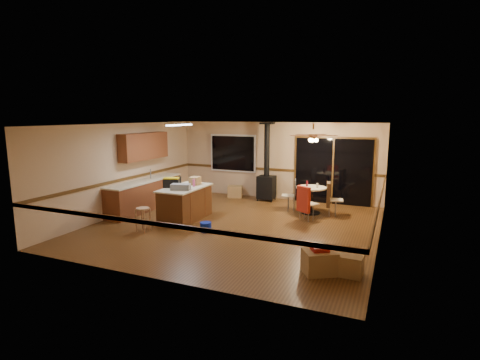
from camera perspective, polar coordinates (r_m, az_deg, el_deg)
The scene contains 35 objects.
floor at distance 9.81m, azimuth -0.69°, elevation -6.91°, with size 7.00×7.00×0.00m, color #583618.
ceiling at distance 9.39m, azimuth -0.72°, elevation 8.46°, with size 7.00×7.00×0.00m, color silver.
wall_back at distance 12.77m, azimuth 5.60°, elevation 2.93°, with size 7.00×7.00×0.00m, color tan.
wall_front at distance 6.52m, azimuth -13.13°, elevation -3.98°, with size 7.00×7.00×0.00m, color tan.
wall_left at distance 11.36m, azimuth -17.11°, elevation 1.68°, with size 7.00×7.00×0.00m, color tan.
wall_right at distance 8.74m, azimuth 20.83°, elevation -0.87°, with size 7.00×7.00×0.00m, color tan.
chair_rail at distance 9.57m, azimuth -0.70°, elevation -1.17°, with size 7.00×7.00×0.08m, color #4E3213, non-canonical shape.
window at distance 13.26m, azimuth -1.08°, elevation 4.10°, with size 1.72×0.10×1.32m, color black.
sliding_door at distance 12.33m, azimuth 13.97°, elevation 1.27°, with size 2.52×0.10×2.10m, color black.
lower_cabinets at distance 11.71m, azimuth -14.21°, elevation -2.27°, with size 0.60×3.00×0.86m, color brown.
countertop at distance 11.62m, azimuth -14.30°, elevation -0.10°, with size 0.64×3.04×0.04m, color beige.
upper_cabinets at distance 11.73m, azimuth -14.41°, elevation 5.01°, with size 0.35×2.00×0.80m, color brown.
kitchen_island at distance 10.36m, azimuth -8.33°, elevation -3.51°, with size 0.88×1.68×0.90m.
wood_stove at distance 12.49m, azimuth 4.06°, elevation 0.15°, with size 0.55×0.50×2.52m.
ceiling_fan at distance 10.81m, azimuth 11.07°, elevation 6.41°, with size 0.24×0.24×0.55m.
fluorescent_strip at distance 10.50m, azimuth -9.18°, elevation 8.26°, with size 0.10×1.20×0.04m, color white.
toolbox_grey at distance 9.91m, azimuth -9.04°, elevation -1.04°, with size 0.49×0.27×0.15m, color slate.
toolbox_black at distance 10.28m, azimuth -10.41°, elevation -0.47°, with size 0.42×0.22×0.23m, color black.
toolbox_yellow_lid at distance 10.26m, azimuth -10.43°, elevation 0.26°, with size 0.40×0.21×0.03m, color gold.
box_on_island at distance 10.59m, azimuth -6.87°, elevation -0.11°, with size 0.24×0.33×0.22m, color olive.
bottle_dark at distance 10.42m, azimuth -9.15°, elevation -0.18°, with size 0.08×0.08×0.27m, color black.
bottle_pink at distance 10.30m, azimuth -7.05°, elevation -0.45°, with size 0.06×0.06×0.20m, color #D84C8C.
bottle_white at distance 10.56m, azimuth -7.33°, elevation -0.29°, with size 0.06×0.06×0.17m, color white.
bar_stool at distance 9.55m, azimuth -14.54°, elevation -5.85°, with size 0.32×0.32×0.59m, color tan.
blue_bucket at distance 9.31m, azimuth -5.24°, elevation -7.13°, with size 0.28×0.28×0.23m, color #0C23AB.
dining_table at distance 11.04m, azimuth 10.78°, elevation -2.34°, with size 0.87×0.87×0.78m.
glass_red at distance 11.10m, azimuth 10.19°, elevation -0.52°, with size 0.06×0.06×0.16m, color #590C14.
glass_cream at distance 10.89m, azimuth 11.70°, elevation -0.83°, with size 0.06×0.06×0.13m, color beige.
chair_left at distance 11.28m, azimuth 7.96°, elevation -1.70°, with size 0.48×0.48×0.51m.
chair_near at distance 10.21m, azimuth 9.76°, elevation -2.91°, with size 0.61×0.62×0.70m.
chair_right at distance 10.95m, azimuth 13.47°, elevation -2.18°, with size 0.53×0.50×0.70m.
box_under_window at distance 13.05m, azimuth -0.76°, elevation -1.78°, with size 0.49×0.39×0.39m, color olive.
box_corner_a at distance 7.07m, azimuth 11.99°, elevation -12.11°, with size 0.56×0.47×0.42m, color olive.
box_corner_b at distance 7.13m, azimuth 16.31°, elevation -12.30°, with size 0.47×0.40×0.38m, color olive.
box_small_red at distance 6.98m, azimuth 12.07°, elevation -10.19°, with size 0.29×0.24×0.08m, color maroon.
Camera 1 is at (3.76, -8.60, 2.83)m, focal length 28.00 mm.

